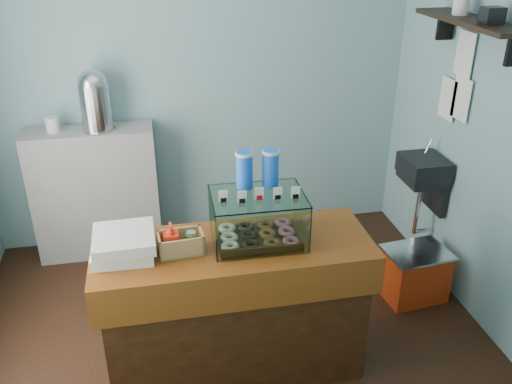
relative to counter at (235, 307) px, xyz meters
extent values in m
plane|color=black|center=(0.00, 0.25, -0.46)|extent=(3.50, 3.50, 0.00)
cube|color=#7BABB4|center=(0.00, 1.75, 0.94)|extent=(3.50, 0.04, 2.80)
cube|color=#7BABB4|center=(0.00, -1.25, 0.94)|extent=(3.50, 0.04, 2.80)
cube|color=#7BABB4|center=(1.75, 0.25, 0.94)|extent=(0.04, 3.00, 2.80)
cube|color=black|center=(1.58, 0.80, 0.44)|extent=(0.30, 0.35, 0.15)
cube|color=black|center=(1.71, 0.80, 0.24)|extent=(0.04, 0.30, 0.35)
cylinder|color=silver|center=(1.65, 0.90, 0.56)|extent=(0.02, 0.02, 0.12)
cylinder|color=silver|center=(1.58, 0.80, 0.09)|extent=(0.04, 0.04, 0.45)
cube|color=black|center=(1.60, 0.55, 1.54)|extent=(0.25, 1.00, 0.03)
cube|color=black|center=(1.67, 0.95, 1.44)|extent=(0.12, 0.03, 0.18)
cube|color=white|center=(1.73, 0.70, 0.99)|extent=(0.01, 0.21, 0.30)
cube|color=white|center=(1.73, 0.87, 0.94)|extent=(0.01, 0.21, 0.30)
cube|color=white|center=(1.73, 0.75, 1.29)|extent=(0.01, 0.21, 0.30)
cube|color=#47220D|center=(0.00, 0.00, -0.04)|extent=(1.50, 0.56, 0.84)
cube|color=#451A09|center=(0.00, 0.00, 0.41)|extent=(1.60, 0.60, 0.06)
cube|color=#451A09|center=(0.00, -0.28, 0.29)|extent=(1.60, 0.04, 0.18)
cube|color=#98979A|center=(-0.90, 1.57, 0.09)|extent=(1.00, 0.32, 1.10)
cube|color=black|center=(0.15, 0.03, 0.45)|extent=(0.47, 0.34, 0.02)
torus|color=beige|center=(-0.03, -0.07, 0.48)|extent=(0.10, 0.10, 0.03)
torus|color=black|center=(0.09, -0.08, 0.48)|extent=(0.10, 0.10, 0.03)
torus|color=brown|center=(0.20, -0.08, 0.48)|extent=(0.10, 0.10, 0.03)
torus|color=#D16285|center=(0.32, -0.08, 0.48)|extent=(0.10, 0.10, 0.03)
torus|color=beige|center=(-0.03, 0.03, 0.48)|extent=(0.10, 0.10, 0.03)
torus|color=black|center=(0.09, 0.03, 0.48)|extent=(0.10, 0.10, 0.03)
torus|color=brown|center=(0.20, 0.03, 0.48)|extent=(0.10, 0.10, 0.03)
torus|color=#D16285|center=(0.32, 0.02, 0.48)|extent=(0.10, 0.10, 0.03)
torus|color=beige|center=(-0.02, 0.14, 0.48)|extent=(0.10, 0.10, 0.03)
torus|color=black|center=(0.09, 0.13, 0.48)|extent=(0.10, 0.10, 0.03)
torus|color=brown|center=(0.21, 0.13, 0.48)|extent=(0.10, 0.10, 0.03)
torus|color=#D16285|center=(0.32, 0.13, 0.48)|extent=(0.10, 0.10, 0.03)
cube|color=white|center=(0.14, -0.16, 0.58)|extent=(0.52, 0.02, 0.28)
cube|color=white|center=(0.15, 0.22, 0.58)|extent=(0.52, 0.02, 0.28)
cube|color=white|center=(-0.11, 0.03, 0.58)|extent=(0.01, 0.38, 0.28)
cube|color=white|center=(0.40, 0.02, 0.58)|extent=(0.01, 0.38, 0.28)
cube|color=white|center=(0.15, 0.03, 0.73)|extent=(0.54, 0.40, 0.01)
cube|color=white|center=(-0.05, -0.02, 0.76)|extent=(0.05, 0.01, 0.07)
cube|color=black|center=(-0.05, -0.02, 0.74)|extent=(0.03, 0.02, 0.02)
cube|color=white|center=(0.05, -0.02, 0.76)|extent=(0.05, 0.01, 0.07)
cube|color=black|center=(0.05, -0.02, 0.74)|extent=(0.03, 0.02, 0.02)
cube|color=white|center=(0.15, -0.02, 0.76)|extent=(0.05, 0.01, 0.07)
cube|color=#B30E1E|center=(0.15, -0.02, 0.74)|extent=(0.03, 0.02, 0.02)
cube|color=white|center=(0.24, -0.02, 0.76)|extent=(0.05, 0.01, 0.07)
cube|color=black|center=(0.24, -0.02, 0.74)|extent=(0.03, 0.02, 0.02)
cube|color=white|center=(0.34, -0.03, 0.76)|extent=(0.05, 0.01, 0.07)
cube|color=black|center=(0.34, -0.03, 0.74)|extent=(0.03, 0.02, 0.02)
cylinder|color=blue|center=(0.09, 0.15, 0.84)|extent=(0.09, 0.09, 0.22)
cylinder|color=silver|center=(0.09, 0.15, 0.94)|extent=(0.10, 0.10, 0.02)
cylinder|color=blue|center=(0.24, 0.14, 0.84)|extent=(0.09, 0.09, 0.22)
cylinder|color=silver|center=(0.24, 0.14, 0.94)|extent=(0.10, 0.10, 0.02)
cube|color=tan|center=(-0.30, -0.02, 0.45)|extent=(0.26, 0.17, 0.01)
cube|color=tan|center=(-0.29, -0.09, 0.50)|extent=(0.25, 0.03, 0.12)
cube|color=tan|center=(-0.30, 0.05, 0.50)|extent=(0.25, 0.03, 0.12)
cube|color=tan|center=(-0.42, -0.03, 0.50)|extent=(0.02, 0.15, 0.12)
cube|color=tan|center=(-0.18, -0.01, 0.50)|extent=(0.02, 0.15, 0.12)
imported|color=red|center=(-0.35, -0.02, 0.55)|extent=(0.09, 0.09, 0.18)
cylinder|color=#3F9528|center=(-0.24, -0.01, 0.50)|extent=(0.06, 0.06, 0.10)
cylinder|color=silver|center=(-0.24, -0.01, 0.56)|extent=(0.05, 0.05, 0.01)
cube|color=silver|center=(-0.61, 0.03, 0.48)|extent=(0.34, 0.34, 0.07)
cube|color=silver|center=(-0.60, 0.02, 0.54)|extent=(0.34, 0.34, 0.07)
cylinder|color=silver|center=(-0.81, 1.56, 0.65)|extent=(0.26, 0.26, 0.01)
cylinder|color=silver|center=(-0.81, 1.56, 0.83)|extent=(0.23, 0.23, 0.35)
sphere|color=silver|center=(-0.81, 1.56, 1.00)|extent=(0.23, 0.23, 0.23)
cube|color=red|center=(1.42, 0.44, -0.27)|extent=(0.46, 0.37, 0.38)
cube|color=silver|center=(1.42, 0.44, -0.07)|extent=(0.49, 0.39, 0.02)
camera|label=1|loc=(-0.39, -2.60, 2.09)|focal=38.00mm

